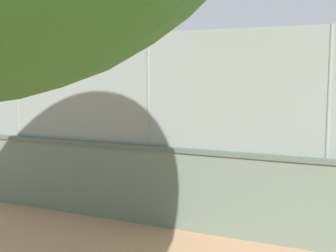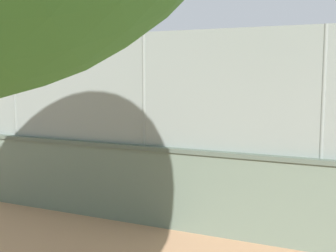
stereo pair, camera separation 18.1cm
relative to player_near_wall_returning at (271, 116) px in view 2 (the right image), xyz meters
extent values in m
plane|color=tan|center=(1.92, 1.57, -0.94)|extent=(260.00, 260.00, 0.00)
cube|color=slate|center=(0.65, 14.01, -0.19)|extent=(23.34, 1.18, 1.48)
cube|color=#4D594D|center=(0.65, 14.01, 0.59)|extent=(23.34, 1.24, 0.08)
cube|color=gray|center=(0.65, 14.01, 1.71)|extent=(22.86, 0.90, 2.16)
cylinder|color=gray|center=(-4.25, 13.83, 1.71)|extent=(0.07, 0.07, 2.16)
cylinder|color=gray|center=(-0.98, 13.95, 1.71)|extent=(0.07, 0.07, 2.16)
cylinder|color=gray|center=(2.28, 14.07, 1.71)|extent=(0.07, 0.07, 2.16)
cylinder|color=#B2B2B2|center=(0.01, 0.11, -0.55)|extent=(0.17, 0.17, 0.78)
cylinder|color=#B2B2B2|center=(0.04, -0.09, -0.55)|extent=(0.17, 0.17, 0.78)
cylinder|color=#3372B2|center=(0.02, 0.01, 0.13)|extent=(0.39, 0.39, 0.58)
cylinder|color=#936B4C|center=(-0.07, 0.30, 0.25)|extent=(0.56, 0.18, 0.17)
cylinder|color=#936B4C|center=(-0.23, -0.33, 0.25)|extent=(0.56, 0.18, 0.17)
sphere|color=#936B4C|center=(0.02, 0.01, 0.53)|extent=(0.22, 0.22, 0.22)
cylinder|color=black|center=(0.02, 0.01, 0.63)|extent=(0.27, 0.27, 0.05)
cylinder|color=black|center=(-0.40, -0.36, 0.25)|extent=(0.30, 0.08, 0.04)
ellipsoid|color=#333338|center=(-0.62, -0.39, 0.25)|extent=(0.30, 0.08, 0.24)
cylinder|color=#B2B2B2|center=(5.67, 1.28, -0.56)|extent=(0.19, 0.19, 0.76)
cylinder|color=#B2B2B2|center=(5.74, 1.09, -0.56)|extent=(0.19, 0.19, 0.76)
cylinder|color=orange|center=(5.70, 1.19, 0.10)|extent=(0.43, 0.43, 0.56)
cylinder|color=brown|center=(5.56, 1.44, 0.21)|extent=(0.53, 0.26, 0.16)
cylinder|color=brown|center=(5.52, 0.81, 0.21)|extent=(0.53, 0.26, 0.16)
sphere|color=brown|center=(5.70, 1.19, 0.49)|extent=(0.21, 0.21, 0.21)
cylinder|color=red|center=(5.70, 1.19, 0.58)|extent=(0.29, 0.29, 0.05)
cylinder|color=black|center=(5.35, 0.75, 0.21)|extent=(0.29, 0.13, 0.04)
ellipsoid|color=#333338|center=(5.14, 0.68, 0.21)|extent=(0.29, 0.13, 0.24)
sphere|color=white|center=(-0.64, 1.77, -0.90)|extent=(0.07, 0.07, 0.07)
camera|label=1|loc=(-5.08, 21.35, 1.99)|focal=47.03mm
camera|label=2|loc=(-5.24, 21.27, 1.99)|focal=47.03mm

